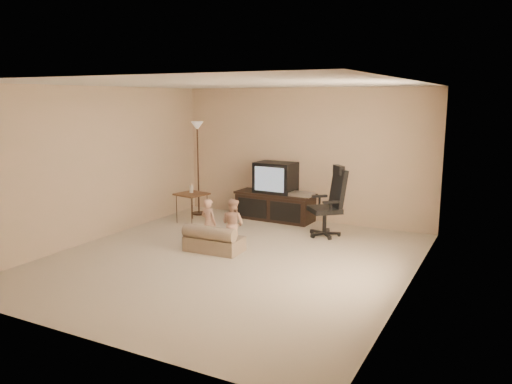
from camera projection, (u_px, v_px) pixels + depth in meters
The scene contains 9 objects.
floor at pixel (230, 259), 7.25m from camera, with size 5.50×5.50×0.00m, color beige.
room_shell at pixel (229, 156), 6.97m from camera, with size 5.50×5.50×5.50m.
tv_stand at pixel (275, 196), 9.54m from camera, with size 1.57×0.63×1.11m.
office_chair at pixel (329, 211), 8.41m from camera, with size 0.78×0.78×1.21m.
side_table at pixel (192, 194), 9.30m from camera, with size 0.60×0.60×0.76m.
floor_lamp at pixel (198, 147), 9.83m from camera, with size 0.29×0.29×1.86m.
child_sofa at pixel (213, 241), 7.59m from camera, with size 0.88×0.52×0.42m.
toddler_left at pixel (209, 223), 7.77m from camera, with size 0.28×0.21×0.78m, color tan.
toddler_right at pixel (233, 224), 7.70m from camera, with size 0.39×0.21×0.79m, color tan.
Camera 1 is at (3.53, -5.99, 2.31)m, focal length 35.00 mm.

